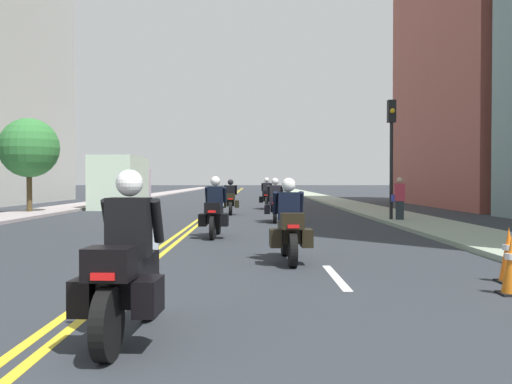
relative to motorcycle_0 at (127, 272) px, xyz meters
name	(u,v)px	position (x,y,z in m)	size (l,w,h in m)	color
ground_plane	(229,198)	(-0.80, 43.61, -0.65)	(264.00, 264.00, 0.00)	#2A2E34
sidewalk_left	(137,198)	(-8.60, 43.61, -0.59)	(2.44, 144.00, 0.12)	#9C9191
sidewalk_right	(321,198)	(7.00, 43.61, -0.59)	(2.44, 144.00, 0.12)	#94A08B
centreline_yellow_inner	(228,198)	(-0.92, 43.61, -0.65)	(0.12, 132.00, 0.01)	yellow
centreline_yellow_outer	(231,198)	(-0.68, 43.61, -0.65)	(0.12, 132.00, 0.01)	yellow
lane_dashes_white	(278,209)	(2.49, 24.61, -0.65)	(0.14, 56.40, 0.01)	silver
building_right_1	(506,12)	(16.03, 28.53, 10.70)	(9.39, 16.23, 22.70)	#9A4D42
motorcycle_0	(127,272)	(0.00, 0.00, 0.00)	(0.78, 2.10, 1.63)	black
motorcycle_1	(289,228)	(1.86, 5.26, -0.02)	(0.77, 2.21, 1.57)	black
motorcycle_2	(215,212)	(0.18, 9.95, 0.02)	(0.78, 2.22, 1.63)	black
motorcycle_3	(275,205)	(2.00, 15.56, -0.01)	(0.78, 2.18, 1.61)	black
motorcycle_4	(231,200)	(0.20, 20.29, -0.02)	(0.77, 2.12, 1.57)	black
motorcycle_5	(267,196)	(1.93, 25.26, 0.02)	(0.78, 2.32, 1.67)	black
traffic_cone_0	(511,265)	(4.62, 2.19, -0.25)	(0.32, 0.32, 0.81)	black
traffic_cone_1	(509,255)	(5.00, 3.11, -0.24)	(0.33, 0.33, 0.83)	black
traffic_light_near	(391,138)	(6.19, 15.38, 2.41)	(0.28, 0.38, 4.40)	black
pedestrian_0	(400,199)	(6.43, 15.17, 0.19)	(0.50, 0.28, 1.63)	#242C32
street_tree_0	(29,148)	(-8.87, 20.68, 2.32)	(2.67, 2.67, 4.32)	#4A3A20
parked_truck	(122,185)	(-5.98, 26.43, 0.62)	(2.20, 6.50, 2.80)	silver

